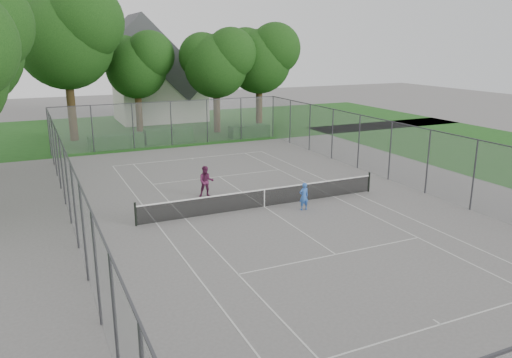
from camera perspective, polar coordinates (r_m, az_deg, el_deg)
name	(u,v)px	position (r m, az deg, el deg)	size (l,w,h in m)	color
ground	(264,207)	(25.00, 0.96, -3.20)	(120.00, 120.00, 0.00)	slate
grass_far	(147,128)	(49.10, -12.38, 5.68)	(60.00, 20.00, 0.00)	#1A4A15
court_markings	(264,207)	(25.00, 0.96, -3.19)	(11.03, 23.83, 0.01)	silver
tennis_net	(264,197)	(24.84, 0.97, -2.09)	(12.87, 0.10, 1.10)	black
perimeter_fence	(265,172)	(24.49, 0.98, 0.81)	(18.08, 34.08, 3.52)	#38383D
tree_far_left	(66,33)	(43.95, -20.91, 15.30)	(8.76, 7.99, 12.59)	#332412
tree_far_midleft	(137,63)	(47.00, -13.44, 12.80)	(6.28, 5.73, 9.02)	#332412
tree_far_midright	(217,61)	(45.47, -4.49, 13.31)	(6.45, 5.89, 9.27)	#332412
tree_far_right	(260,56)	(47.66, 0.50, 13.86)	(6.80, 6.20, 9.77)	#332412
hedge_left	(116,141)	(40.39, -15.71, 4.17)	(4.15, 1.25, 1.04)	#174817
hedge_mid	(169,135)	(41.56, -9.96, 4.95)	(3.91, 1.12, 1.23)	#174817
hedge_right	(249,131)	(43.44, -0.80, 5.49)	(3.43, 1.26, 1.03)	#174817
house	(159,79)	(53.76, -11.03, 11.20)	(8.62, 6.68, 10.73)	beige
girl_player	(304,196)	(24.48, 5.49, -1.98)	(0.50, 0.33, 1.38)	blue
woman_player	(206,182)	(26.54, -5.72, -0.29)	(0.81, 0.63, 1.67)	#622047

